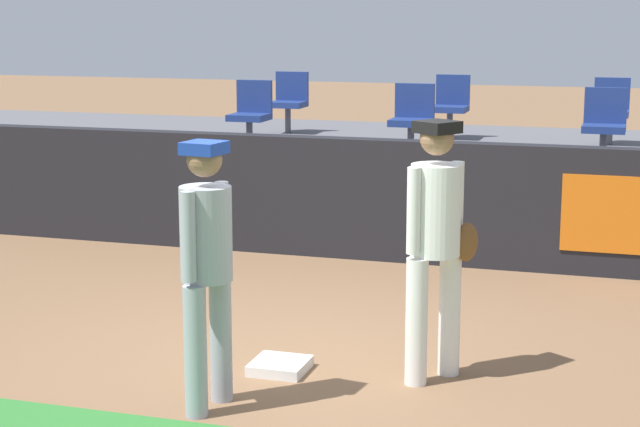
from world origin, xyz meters
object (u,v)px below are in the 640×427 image
player_fielder_home (436,233)px  seat_back_right (611,107)px  seat_front_left (251,111)px  seat_back_center (451,103)px  seat_front_right (604,121)px  first_base (280,366)px  seat_back_left (289,99)px  seat_front_center (412,116)px  player_runner_visitor (207,257)px

player_fielder_home → seat_back_right: player_fielder_home is taller
seat_front_left → seat_back_right: (4.21, 1.80, -0.00)m
seat_back_center → seat_back_right: same height
seat_front_left → seat_front_right: bearing=0.0°
first_base → seat_back_right: (2.05, 6.90, 1.36)m
seat_back_left → seat_front_left: bearing=-86.3°
seat_front_center → seat_back_left: bearing=139.9°
seat_back_right → seat_back_left: size_ratio=1.00×
seat_back_left → player_fielder_home: bearing=-63.3°
seat_back_center → seat_front_left: bearing=-140.1°
player_runner_visitor → player_fielder_home: bearing=135.4°
player_runner_visitor → seat_back_center: (0.21, 7.72, 0.36)m
seat_front_left → seat_back_left: 1.80m
player_runner_visitor → first_base: bearing=173.9°
player_fielder_home → seat_front_center: bearing=-132.3°
seat_back_center → seat_back_right: size_ratio=1.00×
player_fielder_home → seat_back_left: size_ratio=2.22×
seat_front_left → seat_front_right: size_ratio=1.00×
player_runner_visitor → seat_front_left: 6.25m
first_base → seat_back_left: 7.39m
seat_front_left → seat_back_left: bearing=93.7°
player_fielder_home → seat_front_center: 5.09m
seat_front_right → seat_front_center: size_ratio=1.00×
player_fielder_home → player_runner_visitor: player_fielder_home is taller
seat_back_center → seat_front_center: (-0.13, -1.80, 0.00)m
first_base → seat_front_left: seat_front_left is taller
player_fielder_home → seat_back_center: (-1.11, 6.72, 0.32)m
player_fielder_home → seat_front_right: bearing=-157.2°
seat_front_left → first_base: bearing=-67.1°
player_fielder_home → seat_back_right: (0.94, 6.72, 0.32)m
player_runner_visitor → seat_back_right: 8.06m
player_fielder_home → seat_back_center: bearing=-137.1°
player_runner_visitor → seat_back_center: size_ratio=2.14×
seat_back_right → seat_front_center: bearing=-140.5°
player_runner_visitor → seat_back_center: player_runner_visitor is taller
seat_back_left → seat_front_center: bearing=-40.1°
seat_back_center → seat_front_left: size_ratio=1.00×
player_fielder_home → seat_back_right: 6.80m
player_fielder_home → first_base: bearing=-47.4°
seat_front_left → seat_back_right: 4.58m
player_fielder_home → seat_front_right: (0.93, 4.92, 0.32)m
seat_back_center → seat_back_right: (2.05, -0.00, -0.00)m
seat_front_left → seat_front_center: 2.02m
player_runner_visitor → seat_front_left: bearing=-153.6°
first_base → player_fielder_home: bearing=9.1°
first_base → player_fielder_home: 1.53m
first_base → seat_back_center: bearing=90.0°
seat_front_right → seat_back_left: 4.68m
first_base → seat_back_center: 7.03m
player_fielder_home → seat_front_left: player_fielder_home is taller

